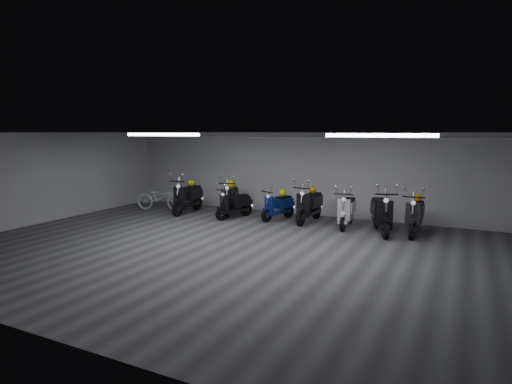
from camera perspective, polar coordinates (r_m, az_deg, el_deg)
The scene contains 22 objects.
floor at distance 10.27m, azimuth -2.31°, elevation -7.88°, with size 14.00×10.00×0.01m, color #3C3C3F.
ceiling at distance 9.88m, azimuth -2.40°, elevation 7.99°, with size 14.00×10.00×0.01m, color slate.
back_wall at distance 14.53m, azimuth 7.23°, elevation 2.41°, with size 14.00×0.01×2.80m, color #AFAFB2.
front_wall at distance 6.17m, azimuth -25.55°, elevation -6.01°, with size 14.00×0.01×2.80m, color #AFAFB2.
left_wall at distance 14.68m, azimuth -27.05°, elevation 1.65°, with size 0.01×10.00×2.80m, color #AFAFB2.
fluor_strip_left at distance 12.39m, azimuth -12.44°, elevation 7.53°, with size 2.40×0.18×0.08m, color white.
fluor_strip_right at distance 9.81m, azimuth 16.24°, elevation 7.30°, with size 2.40×0.18×0.08m, color white.
conduit at distance 14.38m, azimuth 7.21°, elevation 7.22°, with size 0.05×0.05×13.60m, color white.
scooter_0 at distance 14.92m, azimuth -9.19°, elevation -0.05°, with size 0.66×1.98×1.47m, color black, non-canonical shape.
scooter_1 at distance 14.65m, azimuth -3.49°, elevation -0.23°, with size 0.63×1.89×1.41m, color black, non-canonical shape.
scooter_3 at distance 13.92m, azimuth -2.96°, elevation -1.07°, with size 0.54×1.63×1.22m, color black, non-canonical shape.
scooter_4 at distance 13.67m, azimuth 2.95°, elevation -1.29°, with size 0.53×1.60×1.19m, color navy, non-canonical shape.
scooter_5 at distance 13.37m, azimuth 7.14°, elevation -1.04°, with size 0.64×1.92×1.43m, color black, non-canonical shape.
scooter_6 at distance 12.87m, azimuth 12.08°, elevation -1.74°, with size 0.59×1.78×1.33m, color silver, non-canonical shape.
scooter_7 at distance 12.31m, azimuth 16.48°, elevation -1.96°, with size 0.67×2.00×1.49m, color black, non-canonical shape.
scooter_9 at distance 12.43m, azimuth 20.55°, elevation -2.22°, with size 0.63×1.90×1.41m, color black, non-canonical shape.
bicycle at distance 15.78m, azimuth -12.77°, elevation -0.35°, with size 0.61×1.73×1.12m, color white.
helmet_0 at distance 15.12m, azimuth -8.68°, elevation 1.19°, with size 0.24×0.24×0.24m, color #BAA50A.
helmet_1 at distance 13.57m, azimuth 7.60°, elevation 0.30°, with size 0.23×0.23×0.23m, color #CA9D0B.
helmet_2 at distance 13.80m, azimuth 3.58°, elevation -0.12°, with size 0.23×0.23×0.23m, color #E7F10E.
helmet_3 at distance 12.64m, azimuth 20.75°, elevation -0.73°, with size 0.24×0.24×0.24m, color orange.
helmet_4 at distance 14.86m, azimuth -3.31°, elevation 1.11°, with size 0.29×0.29×0.29m, color #CDBF0C.
Camera 1 is at (4.78, -8.64, 2.82)m, focal length 29.86 mm.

